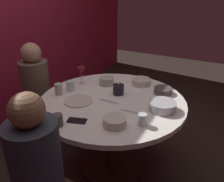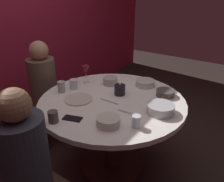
# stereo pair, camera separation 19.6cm
# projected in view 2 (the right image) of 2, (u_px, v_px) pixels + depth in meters

# --- Properties ---
(ground_plane) EXTENTS (8.00, 8.00, 0.00)m
(ground_plane) POSITION_uv_depth(u_px,v_px,m) (112.00, 166.00, 2.30)
(ground_plane) COLOR #2D231E
(dining_table) EXTENTS (1.25, 1.25, 0.74)m
(dining_table) POSITION_uv_depth(u_px,v_px,m) (112.00, 116.00, 2.06)
(dining_table) COLOR white
(dining_table) RESTS_ON ground
(seated_diner_left) EXTENTS (0.40, 0.40, 1.18)m
(seated_diner_left) POSITION_uv_depth(u_px,v_px,m) (25.00, 161.00, 1.33)
(seated_diner_left) COLOR #3F2D1E
(seated_diner_left) RESTS_ON ground
(seated_diner_back) EXTENTS (0.40, 0.40, 1.13)m
(seated_diner_back) POSITION_uv_depth(u_px,v_px,m) (43.00, 81.00, 2.46)
(seated_diner_back) COLOR #3F2D1E
(seated_diner_back) RESTS_ON ground
(candle_holder) EXTENTS (0.10, 0.10, 0.11)m
(candle_holder) POSITION_uv_depth(u_px,v_px,m) (120.00, 90.00, 2.06)
(candle_holder) COLOR black
(candle_holder) RESTS_ON dining_table
(wine_glass) EXTENTS (0.08, 0.08, 0.18)m
(wine_glass) POSITION_uv_depth(u_px,v_px,m) (86.00, 70.00, 2.28)
(wine_glass) COLOR silver
(wine_glass) RESTS_ON dining_table
(dinner_plate) EXTENTS (0.24, 0.24, 0.01)m
(dinner_plate) POSITION_uv_depth(u_px,v_px,m) (78.00, 99.00, 1.98)
(dinner_plate) COLOR beige
(dinner_plate) RESTS_ON dining_table
(cell_phone) EXTENTS (0.11, 0.15, 0.01)m
(cell_phone) POSITION_uv_depth(u_px,v_px,m) (73.00, 118.00, 1.70)
(cell_phone) COLOR black
(cell_phone) RESTS_ON dining_table
(bowl_serving_large) EXTENTS (0.21, 0.21, 0.07)m
(bowl_serving_large) POSITION_uv_depth(u_px,v_px,m) (161.00, 109.00, 1.78)
(bowl_serving_large) COLOR #B7B7BC
(bowl_serving_large) RESTS_ON dining_table
(bowl_salad_center) EXTENTS (0.18, 0.18, 0.06)m
(bowl_salad_center) POSITION_uv_depth(u_px,v_px,m) (145.00, 83.00, 2.24)
(bowl_salad_center) COLOR beige
(bowl_salad_center) RESTS_ON dining_table
(bowl_small_white) EXTENTS (0.17, 0.17, 0.06)m
(bowl_small_white) POSITION_uv_depth(u_px,v_px,m) (108.00, 121.00, 1.62)
(bowl_small_white) COLOR beige
(bowl_small_white) RESTS_ON dining_table
(bowl_sauce_side) EXTENTS (0.16, 0.16, 0.05)m
(bowl_sauce_side) POSITION_uv_depth(u_px,v_px,m) (165.00, 93.00, 2.05)
(bowl_sauce_side) COLOR #4C4742
(bowl_sauce_side) RESTS_ON dining_table
(bowl_rice_portion) EXTENTS (0.14, 0.14, 0.07)m
(bowl_rice_portion) POSITION_uv_depth(u_px,v_px,m) (110.00, 81.00, 2.28)
(bowl_rice_portion) COLOR #B2ADA3
(bowl_rice_portion) RESTS_ON dining_table
(cup_near_candle) EXTENTS (0.06, 0.06, 0.09)m
(cup_near_candle) POSITION_uv_depth(u_px,v_px,m) (136.00, 121.00, 1.60)
(cup_near_candle) COLOR silver
(cup_near_candle) RESTS_ON dining_table
(cup_by_left_diner) EXTENTS (0.07, 0.07, 0.09)m
(cup_by_left_diner) POSITION_uv_depth(u_px,v_px,m) (53.00, 117.00, 1.65)
(cup_by_left_diner) COLOR #4C4742
(cup_by_left_diner) RESTS_ON dining_table
(cup_by_right_diner) EXTENTS (0.08, 0.08, 0.09)m
(cup_by_right_diner) POSITION_uv_depth(u_px,v_px,m) (74.00, 84.00, 2.18)
(cup_by_right_diner) COLOR silver
(cup_by_right_diner) RESTS_ON dining_table
(cup_center_front) EXTENTS (0.07, 0.07, 0.10)m
(cup_center_front) POSITION_uv_depth(u_px,v_px,m) (61.00, 87.00, 2.11)
(cup_center_front) COLOR #B2ADA3
(cup_center_front) RESTS_ON dining_table
(fork_near_plate) EXTENTS (0.02, 0.18, 0.01)m
(fork_near_plate) POSITION_uv_depth(u_px,v_px,m) (109.00, 101.00, 1.96)
(fork_near_plate) COLOR #B7B7BC
(fork_near_plate) RESTS_ON dining_table
(knife_near_plate) EXTENTS (0.02, 0.18, 0.01)m
(knife_near_plate) POSITION_uv_depth(u_px,v_px,m) (128.00, 113.00, 1.78)
(knife_near_plate) COLOR #B7B7BC
(knife_near_plate) RESTS_ON dining_table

